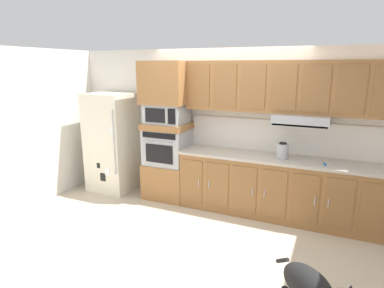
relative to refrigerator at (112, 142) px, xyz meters
The scene contains 15 objects.
ground_plane 2.32m from the refrigerator, 18.47° to the right, with size 9.60×9.60×0.00m, color beige.
back_kitchen_wall 2.11m from the refrigerator, 11.94° to the left, with size 6.20×0.12×2.50m, color silver.
side_panel_left 1.09m from the refrigerator, 138.39° to the right, with size 0.12×7.10×2.50m, color silver.
refrigerator is the anchor object (origin of this frame).
oven_base_cabinet 1.25m from the refrigerator, ahead, with size 0.74×0.62×0.60m, color #996638.
built_in_oven 1.11m from the refrigerator, ahead, with size 0.70×0.62×0.60m.
appliance_mid_shelf 1.17m from the refrigerator, ahead, with size 0.74×0.62×0.10m, color #996638.
microwave 1.25m from the refrigerator, ahead, with size 0.64×0.54×0.32m.
appliance_upper_cabinet 1.55m from the refrigerator, ahead, with size 0.74×0.62×0.68m, color #996638.
lower_cabinet_run 2.99m from the refrigerator, ahead, with size 2.96×0.63×0.88m.
countertop_slab 2.96m from the refrigerator, ahead, with size 3.00×0.64×0.04m, color #BCB2A3.
backsplash_panel 2.99m from the refrigerator, ahead, with size 3.00×0.02×0.50m, color white.
upper_cabinet_with_hood 3.15m from the refrigerator, ahead, with size 2.96×0.48×0.88m.
screwdriver 3.59m from the refrigerator, ahead, with size 0.15×0.14×0.03m.
electric_kettle 3.01m from the refrigerator, ahead, with size 0.17×0.17×0.24m.
Camera 1 is at (1.64, -3.96, 2.22)m, focal length 30.55 mm.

